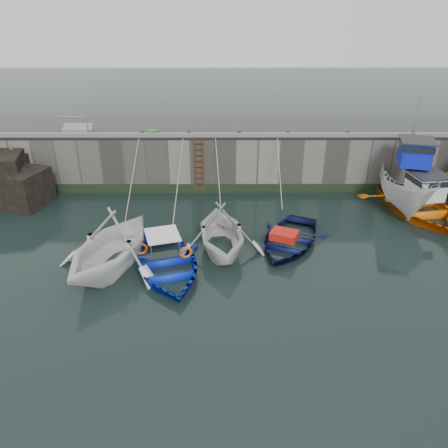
{
  "coord_description": "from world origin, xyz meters",
  "views": [
    {
      "loc": [
        -0.68,
        -12.73,
        9.74
      ],
      "look_at": [
        -0.64,
        3.76,
        1.2
      ],
      "focal_mm": 35.0,
      "sensor_mm": 36.0,
      "label": 1
    }
  ],
  "objects_px": {
    "bollard_a": "(142,134)",
    "bollard_e": "(347,134)",
    "boat_near_navy": "(288,244)",
    "boat_near_blue": "(167,270)",
    "bollard_b": "(189,134)",
    "boat_far_orange": "(415,203)",
    "bollard_d": "(288,134)",
    "boat_near_blacktrim": "(221,250)",
    "fish_crate": "(153,133)",
    "bollard_c": "(239,134)",
    "boat_near_white": "(113,268)",
    "ladder": "(199,166)",
    "boat_far_white": "(407,183)"
  },
  "relations": [
    {
      "from": "bollard_a",
      "to": "bollard_e",
      "type": "xyz_separation_m",
      "value": [
        11.0,
        0.0,
        0.0
      ]
    },
    {
      "from": "bollard_a",
      "to": "boat_near_navy",
      "type": "bearing_deg",
      "value": -40.06
    },
    {
      "from": "boat_near_blue",
      "to": "bollard_a",
      "type": "height_order",
      "value": "bollard_a"
    },
    {
      "from": "boat_near_blue",
      "to": "bollard_e",
      "type": "xyz_separation_m",
      "value": [
        8.96,
        8.18,
        3.3
      ]
    },
    {
      "from": "bollard_b",
      "to": "bollard_e",
      "type": "xyz_separation_m",
      "value": [
        8.5,
        0.0,
        0.0
      ]
    },
    {
      "from": "boat_far_orange",
      "to": "bollard_d",
      "type": "xyz_separation_m",
      "value": [
        -6.39,
        2.63,
        2.88
      ]
    },
    {
      "from": "boat_near_blacktrim",
      "to": "bollard_e",
      "type": "height_order",
      "value": "bollard_e"
    },
    {
      "from": "boat_near_blacktrim",
      "to": "boat_far_orange",
      "type": "bearing_deg",
      "value": 15.28
    },
    {
      "from": "fish_crate",
      "to": "bollard_c",
      "type": "bearing_deg",
      "value": 8.03
    },
    {
      "from": "boat_near_blacktrim",
      "to": "bollard_d",
      "type": "distance_m",
      "value": 8.23
    },
    {
      "from": "boat_near_white",
      "to": "bollard_c",
      "type": "xyz_separation_m",
      "value": [
        5.36,
        8.05,
        3.3
      ]
    },
    {
      "from": "ladder",
      "to": "boat_near_navy",
      "type": "xyz_separation_m",
      "value": [
        4.24,
        -5.75,
        -1.59
      ]
    },
    {
      "from": "fish_crate",
      "to": "boat_near_blue",
      "type": "bearing_deg",
      "value": -69.91
    },
    {
      "from": "boat_near_blacktrim",
      "to": "bollard_d",
      "type": "relative_size",
      "value": 16.61
    },
    {
      "from": "ladder",
      "to": "boat_near_white",
      "type": "bearing_deg",
      "value": -112.3
    },
    {
      "from": "boat_far_orange",
      "to": "bollard_a",
      "type": "xyz_separation_m",
      "value": [
        -14.19,
        2.63,
        2.88
      ]
    },
    {
      "from": "fish_crate",
      "to": "bollard_b",
      "type": "bearing_deg",
      "value": 5.27
    },
    {
      "from": "boat_near_navy",
      "to": "bollard_d",
      "type": "xyz_separation_m",
      "value": [
        0.56,
        6.09,
        3.3
      ]
    },
    {
      "from": "boat_near_blue",
      "to": "bollard_e",
      "type": "height_order",
      "value": "bollard_e"
    },
    {
      "from": "boat_near_navy",
      "to": "boat_far_orange",
      "type": "xyz_separation_m",
      "value": [
        6.95,
        3.46,
        0.42
      ]
    },
    {
      "from": "boat_near_blue",
      "to": "boat_far_orange",
      "type": "height_order",
      "value": "boat_far_orange"
    },
    {
      "from": "bollard_e",
      "to": "boat_far_orange",
      "type": "bearing_deg",
      "value": -39.47
    },
    {
      "from": "boat_near_blue",
      "to": "bollard_e",
      "type": "bearing_deg",
      "value": 25.9
    },
    {
      "from": "boat_near_blue",
      "to": "fish_crate",
      "type": "xyz_separation_m",
      "value": [
        -1.48,
        8.34,
        3.3
      ]
    },
    {
      "from": "boat_near_navy",
      "to": "boat_far_white",
      "type": "height_order",
      "value": "boat_far_white"
    },
    {
      "from": "boat_near_navy",
      "to": "bollard_a",
      "type": "relative_size",
      "value": 16.51
    },
    {
      "from": "boat_far_orange",
      "to": "boat_near_blue",
      "type": "bearing_deg",
      "value": -163.19
    },
    {
      "from": "boat_near_blacktrim",
      "to": "bollard_a",
      "type": "relative_size",
      "value": 16.61
    },
    {
      "from": "bollard_a",
      "to": "bollard_c",
      "type": "height_order",
      "value": "same"
    },
    {
      "from": "boat_near_blacktrim",
      "to": "bollard_b",
      "type": "bearing_deg",
      "value": 97.95
    },
    {
      "from": "boat_far_orange",
      "to": "bollard_e",
      "type": "height_order",
      "value": "boat_far_orange"
    },
    {
      "from": "bollard_a",
      "to": "boat_far_white",
      "type": "bearing_deg",
      "value": -7.27
    },
    {
      "from": "boat_near_blue",
      "to": "boat_near_blacktrim",
      "type": "bearing_deg",
      "value": 18.49
    },
    {
      "from": "boat_near_navy",
      "to": "bollard_a",
      "type": "xyz_separation_m",
      "value": [
        -7.24,
        6.09,
        3.3
      ]
    },
    {
      "from": "ladder",
      "to": "bollard_a",
      "type": "height_order",
      "value": "bollard_a"
    },
    {
      "from": "bollard_a",
      "to": "boat_near_white",
      "type": "bearing_deg",
      "value": -91.17
    },
    {
      "from": "boat_near_white",
      "to": "bollard_c",
      "type": "distance_m",
      "value": 10.22
    },
    {
      "from": "boat_near_blacktrim",
      "to": "bollard_b",
      "type": "relative_size",
      "value": 16.61
    },
    {
      "from": "bollard_a",
      "to": "bollard_e",
      "type": "bearing_deg",
      "value": 0.0
    },
    {
      "from": "boat_far_orange",
      "to": "bollard_a",
      "type": "relative_size",
      "value": 24.65
    },
    {
      "from": "boat_far_orange",
      "to": "bollard_c",
      "type": "relative_size",
      "value": 24.65
    },
    {
      "from": "fish_crate",
      "to": "bollard_d",
      "type": "xyz_separation_m",
      "value": [
        7.25,
        -0.16,
        -0.0
      ]
    },
    {
      "from": "boat_near_blacktrim",
      "to": "bollard_c",
      "type": "height_order",
      "value": "bollard_c"
    },
    {
      "from": "bollard_b",
      "to": "bollard_d",
      "type": "relative_size",
      "value": 1.0
    },
    {
      "from": "boat_far_white",
      "to": "bollard_a",
      "type": "relative_size",
      "value": 26.73
    },
    {
      "from": "boat_near_blue",
      "to": "boat_near_white",
      "type": "bearing_deg",
      "value": 160.21
    },
    {
      "from": "boat_far_white",
      "to": "bollard_d",
      "type": "relative_size",
      "value": 26.73
    },
    {
      "from": "bollard_c",
      "to": "bollard_e",
      "type": "distance_m",
      "value": 5.8
    },
    {
      "from": "boat_far_white",
      "to": "bollard_e",
      "type": "bearing_deg",
      "value": 162.69
    },
    {
      "from": "ladder",
      "to": "boat_near_white",
      "type": "xyz_separation_m",
      "value": [
        -3.16,
        -7.72,
        -1.59
      ]
    }
  ]
}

